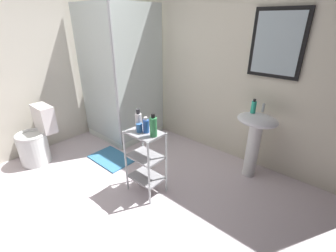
# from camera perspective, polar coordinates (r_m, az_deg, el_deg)

# --- Properties ---
(ground_plane) EXTENTS (4.20, 4.20, 0.02)m
(ground_plane) POSITION_cam_1_polar(r_m,az_deg,el_deg) (2.62, -14.16, -19.38)
(ground_plane) COLOR silver
(wall_back) EXTENTS (4.20, 0.14, 2.50)m
(wall_back) POSITION_cam_1_polar(r_m,az_deg,el_deg) (3.30, 11.24, 15.05)
(wall_back) COLOR silver
(wall_back) RESTS_ON ground_plane
(wall_left) EXTENTS (0.10, 4.20, 2.50)m
(wall_left) POSITION_cam_1_polar(r_m,az_deg,el_deg) (3.67, -33.85, 12.34)
(wall_left) COLOR silver
(wall_left) RESTS_ON ground_plane
(shower_stall) EXTENTS (0.92, 0.92, 2.00)m
(shower_stall) POSITION_cam_1_polar(r_m,az_deg,el_deg) (3.81, -10.91, 4.00)
(shower_stall) COLOR white
(shower_stall) RESTS_ON ground_plane
(pedestal_sink) EXTENTS (0.46, 0.37, 0.81)m
(pedestal_sink) POSITION_cam_1_polar(r_m,az_deg,el_deg) (2.88, 20.67, -1.65)
(pedestal_sink) COLOR white
(pedestal_sink) RESTS_ON ground_plane
(sink_faucet) EXTENTS (0.03, 0.03, 0.10)m
(sink_faucet) POSITION_cam_1_polar(r_m,az_deg,el_deg) (2.89, 22.39, 4.17)
(sink_faucet) COLOR silver
(sink_faucet) RESTS_ON pedestal_sink
(toilet) EXTENTS (0.37, 0.49, 0.76)m
(toilet) POSITION_cam_1_polar(r_m,az_deg,el_deg) (3.57, -29.66, -3.03)
(toilet) COLOR white
(toilet) RESTS_ON ground_plane
(storage_cart) EXTENTS (0.38, 0.28, 0.74)m
(storage_cart) POSITION_cam_1_polar(r_m,az_deg,el_deg) (2.52, -5.54, -7.74)
(storage_cart) COLOR silver
(storage_cart) RESTS_ON ground_plane
(hand_soap_bottle) EXTENTS (0.06, 0.06, 0.16)m
(hand_soap_bottle) POSITION_cam_1_polar(r_m,az_deg,el_deg) (2.80, 20.32, 4.45)
(hand_soap_bottle) COLOR #2DBC99
(hand_soap_bottle) RESTS_ON pedestal_sink
(shampoo_bottle_blue) EXTENTS (0.06, 0.06, 0.17)m
(shampoo_bottle_blue) POSITION_cam_1_polar(r_m,az_deg,el_deg) (2.33, -5.42, 0.06)
(shampoo_bottle_blue) COLOR #2856B3
(shampoo_bottle_blue) RESTS_ON storage_cart
(body_wash_bottle_green) EXTENTS (0.07, 0.07, 0.24)m
(body_wash_bottle_green) POSITION_cam_1_polar(r_m,az_deg,el_deg) (2.23, -3.62, -0.13)
(body_wash_bottle_green) COLOR #379755
(body_wash_bottle_green) RESTS_ON storage_cart
(lotion_bottle_white) EXTENTS (0.07, 0.07, 0.23)m
(lotion_bottle_white) POSITION_cam_1_polar(r_m,az_deg,el_deg) (2.38, -7.22, 1.15)
(lotion_bottle_white) COLOR white
(lotion_bottle_white) RESTS_ON storage_cart
(rinse_cup) EXTENTS (0.06, 0.06, 0.09)m
(rinse_cup) POSITION_cam_1_polar(r_m,az_deg,el_deg) (2.36, -7.06, -0.42)
(rinse_cup) COLOR #3870B2
(rinse_cup) RESTS_ON storage_cart
(bath_mat) EXTENTS (0.60, 0.40, 0.02)m
(bath_mat) POSITION_cam_1_polar(r_m,az_deg,el_deg) (3.38, -13.73, -7.75)
(bath_mat) COLOR teal
(bath_mat) RESTS_ON ground_plane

